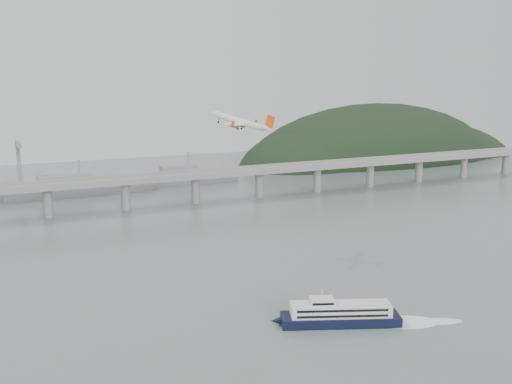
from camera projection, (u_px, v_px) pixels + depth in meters
name	position (u px, v px, depth m)	size (l,w,h in m)	color
ground	(314.00, 304.00, 240.71)	(900.00, 900.00, 0.00)	slate
bridge	(166.00, 181.00, 414.67)	(800.00, 22.00, 23.90)	gray
headland	(385.00, 175.00, 657.43)	(365.00, 155.00, 156.00)	black
ferry	(340.00, 314.00, 220.86)	(68.86, 33.15, 13.64)	black
airliner	(241.00, 122.00, 286.72)	(26.62, 27.14, 10.95)	white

